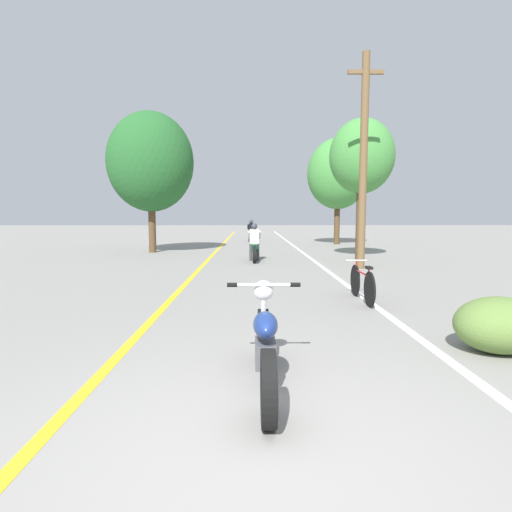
{
  "coord_description": "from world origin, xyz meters",
  "views": [
    {
      "loc": [
        -0.08,
        -2.67,
        1.72
      ],
      "look_at": [
        0.02,
        5.11,
        0.9
      ],
      "focal_mm": 28.0,
      "sensor_mm": 36.0,
      "label": 1
    }
  ],
  "objects_px": {
    "roadside_tree_right_far": "(338,174)",
    "motorcycle_rider_far": "(251,233)",
    "roadside_tree_right_near": "(362,157)",
    "motorcycle_foreground": "(265,344)",
    "roadside_tree_left": "(150,162)",
    "bicycle_parked": "(362,283)",
    "motorcycle_rider_lead": "(254,247)",
    "utility_pole": "(363,160)"
  },
  "relations": [
    {
      "from": "roadside_tree_left",
      "to": "motorcycle_rider_lead",
      "type": "distance_m",
      "value": 6.61
    },
    {
      "from": "motorcycle_foreground",
      "to": "bicycle_parked",
      "type": "xyz_separation_m",
      "value": [
        2.06,
        3.92,
        -0.08
      ]
    },
    {
      "from": "utility_pole",
      "to": "motorcycle_rider_far",
      "type": "height_order",
      "value": "utility_pole"
    },
    {
      "from": "roadside_tree_left",
      "to": "roadside_tree_right_near",
      "type": "bearing_deg",
      "value": -18.31
    },
    {
      "from": "utility_pole",
      "to": "roadside_tree_right_near",
      "type": "distance_m",
      "value": 2.74
    },
    {
      "from": "motorcycle_foreground",
      "to": "motorcycle_rider_far",
      "type": "xyz_separation_m",
      "value": [
        -0.12,
        21.11,
        0.08
      ]
    },
    {
      "from": "roadside_tree_right_near",
      "to": "roadside_tree_left",
      "type": "xyz_separation_m",
      "value": [
        -8.59,
        2.84,
        0.17
      ]
    },
    {
      "from": "roadside_tree_right_far",
      "to": "roadside_tree_left",
      "type": "relative_size",
      "value": 0.97
    },
    {
      "from": "utility_pole",
      "to": "roadside_tree_right_far",
      "type": "bearing_deg",
      "value": 82.04
    },
    {
      "from": "motorcycle_foreground",
      "to": "motorcycle_rider_lead",
      "type": "distance_m",
      "value": 10.87
    },
    {
      "from": "roadside_tree_right_far",
      "to": "motorcycle_rider_far",
      "type": "distance_m",
      "value": 6.37
    },
    {
      "from": "roadside_tree_left",
      "to": "motorcycle_rider_far",
      "type": "bearing_deg",
      "value": 57.32
    },
    {
      "from": "motorcycle_rider_far",
      "to": "bicycle_parked",
      "type": "relative_size",
      "value": 1.27
    },
    {
      "from": "roadside_tree_right_near",
      "to": "bicycle_parked",
      "type": "xyz_separation_m",
      "value": [
        -1.96,
        -7.4,
        -3.47
      ]
    },
    {
      "from": "bicycle_parked",
      "to": "motorcycle_rider_far",
      "type": "bearing_deg",
      "value": 97.23
    },
    {
      "from": "roadside_tree_left",
      "to": "motorcycle_foreground",
      "type": "bearing_deg",
      "value": -72.11
    },
    {
      "from": "roadside_tree_right_near",
      "to": "motorcycle_foreground",
      "type": "xyz_separation_m",
      "value": [
        -4.02,
        -11.32,
        -3.39
      ]
    },
    {
      "from": "motorcycle_foreground",
      "to": "bicycle_parked",
      "type": "relative_size",
      "value": 1.19
    },
    {
      "from": "utility_pole",
      "to": "motorcycle_rider_lead",
      "type": "bearing_deg",
      "value": 147.08
    },
    {
      "from": "motorcycle_foreground",
      "to": "bicycle_parked",
      "type": "bearing_deg",
      "value": 62.29
    },
    {
      "from": "roadside_tree_right_near",
      "to": "motorcycle_rider_lead",
      "type": "distance_m",
      "value": 5.23
    },
    {
      "from": "roadside_tree_right_far",
      "to": "roadside_tree_left",
      "type": "height_order",
      "value": "roadside_tree_left"
    },
    {
      "from": "roadside_tree_right_near",
      "to": "motorcycle_rider_far",
      "type": "distance_m",
      "value": 11.13
    },
    {
      "from": "motorcycle_foreground",
      "to": "motorcycle_rider_far",
      "type": "height_order",
      "value": "motorcycle_rider_far"
    },
    {
      "from": "roadside_tree_right_far",
      "to": "roadside_tree_left",
      "type": "bearing_deg",
      "value": -152.84
    },
    {
      "from": "roadside_tree_left",
      "to": "roadside_tree_right_far",
      "type": "bearing_deg",
      "value": 27.16
    },
    {
      "from": "utility_pole",
      "to": "roadside_tree_right_near",
      "type": "bearing_deg",
      "value": 75.7
    },
    {
      "from": "utility_pole",
      "to": "roadside_tree_right_near",
      "type": "relative_size",
      "value": 1.25
    },
    {
      "from": "utility_pole",
      "to": "bicycle_parked",
      "type": "xyz_separation_m",
      "value": [
        -1.29,
        -4.77,
        -3.03
      ]
    },
    {
      "from": "bicycle_parked",
      "to": "motorcycle_rider_lead",
      "type": "bearing_deg",
      "value": 106.61
    },
    {
      "from": "utility_pole",
      "to": "roadside_tree_left",
      "type": "xyz_separation_m",
      "value": [
        -7.92,
        5.47,
        0.61
      ]
    },
    {
      "from": "roadside_tree_right_far",
      "to": "roadside_tree_left",
      "type": "xyz_separation_m",
      "value": [
        -9.36,
        -4.8,
        0.02
      ]
    },
    {
      "from": "roadside_tree_right_near",
      "to": "motorcycle_foreground",
      "type": "distance_m",
      "value": 12.48
    },
    {
      "from": "bicycle_parked",
      "to": "motorcycle_foreground",
      "type": "bearing_deg",
      "value": -117.71
    },
    {
      "from": "roadside_tree_right_near",
      "to": "bicycle_parked",
      "type": "distance_m",
      "value": 8.4
    },
    {
      "from": "roadside_tree_right_far",
      "to": "bicycle_parked",
      "type": "distance_m",
      "value": 15.71
    },
    {
      "from": "motorcycle_foreground",
      "to": "motorcycle_rider_lead",
      "type": "height_order",
      "value": "motorcycle_rider_lead"
    },
    {
      "from": "motorcycle_rider_lead",
      "to": "bicycle_parked",
      "type": "relative_size",
      "value": 1.29
    },
    {
      "from": "motorcycle_rider_lead",
      "to": "utility_pole",
      "type": "bearing_deg",
      "value": -32.92
    },
    {
      "from": "roadside_tree_right_near",
      "to": "roadside_tree_left",
      "type": "distance_m",
      "value": 9.05
    },
    {
      "from": "bicycle_parked",
      "to": "roadside_tree_right_near",
      "type": "bearing_deg",
      "value": 75.18
    },
    {
      "from": "roadside_tree_right_near",
      "to": "motorcycle_foreground",
      "type": "height_order",
      "value": "roadside_tree_right_near"
    }
  ]
}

